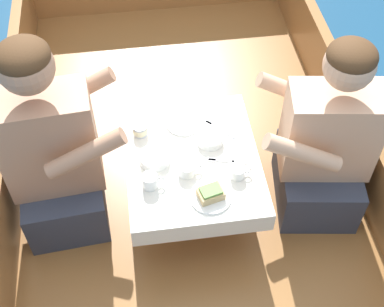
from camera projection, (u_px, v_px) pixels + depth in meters
name	position (u px, v px, depth m)	size (l,w,h in m)	color
ground_plane	(189.00, 216.00, 2.91)	(60.00, 60.00, 0.00)	navy
boat_deck	(189.00, 203.00, 2.81)	(1.78, 3.23, 0.26)	brown
gunwale_port	(7.00, 186.00, 2.50)	(0.06, 3.23, 0.35)	#936033
gunwale_starboard	(361.00, 148.00, 2.65)	(0.06, 3.23, 0.35)	#936033
cockpit_table	(192.00, 162.00, 2.40)	(0.59, 0.72, 0.37)	#B2B2B7
person_port	(54.00, 155.00, 2.30)	(0.55, 0.47, 1.03)	#333847
person_starboard	(325.00, 146.00, 2.38)	(0.56, 0.50, 0.96)	#333847
plate_sandwich	(211.00, 197.00, 2.22)	(0.17, 0.17, 0.01)	white
plate_bread	(184.00, 122.00, 2.49)	(0.17, 0.17, 0.01)	white
sandwich	(211.00, 193.00, 2.20)	(0.12, 0.10, 0.05)	tan
bowl_port_near	(155.00, 158.00, 2.33)	(0.13, 0.13, 0.04)	white
bowl_starboard_near	(210.00, 138.00, 2.40)	(0.12, 0.12, 0.04)	white
coffee_cup_port	(150.00, 181.00, 2.23)	(0.09, 0.07, 0.07)	white
coffee_cup_starboard	(238.00, 172.00, 2.27)	(0.09, 0.07, 0.05)	white
coffee_cup_center	(187.00, 169.00, 2.28)	(0.11, 0.08, 0.05)	white
tin_can	(140.00, 130.00, 2.43)	(0.07, 0.07, 0.05)	silver
utensil_spoon_center	(140.00, 107.00, 2.56)	(0.06, 0.17, 0.01)	silver
utensil_fork_starboard	(217.00, 128.00, 2.47)	(0.13, 0.14, 0.00)	silver
utensil_fork_port	(223.00, 161.00, 2.34)	(0.17, 0.06, 0.00)	silver
utensil_knife_starboard	(232.00, 152.00, 2.38)	(0.03, 0.17, 0.00)	silver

